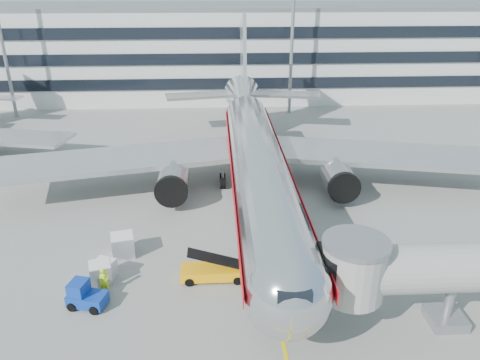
{
  "coord_description": "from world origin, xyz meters",
  "views": [
    {
      "loc": [
        -3.76,
        -30.88,
        20.25
      ],
      "look_at": [
        -1.8,
        6.23,
        4.0
      ],
      "focal_mm": 35.0,
      "sensor_mm": 36.0,
      "label": 1
    }
  ],
  "objects_px": {
    "baggage_tug": "(85,296)",
    "ramp_worker": "(104,281)",
    "cargo_container_right": "(104,271)",
    "main_jet": "(255,155)",
    "cargo_container_left": "(123,245)",
    "belt_loader": "(213,271)",
    "cargo_container_front": "(101,273)"
  },
  "relations": [
    {
      "from": "belt_loader",
      "to": "ramp_worker",
      "type": "xyz_separation_m",
      "value": [
        -7.51,
        -1.28,
        0.3
      ]
    },
    {
      "from": "main_jet",
      "to": "belt_loader",
      "type": "height_order",
      "value": "main_jet"
    },
    {
      "from": "baggage_tug",
      "to": "ramp_worker",
      "type": "bearing_deg",
      "value": 52.51
    },
    {
      "from": "cargo_container_right",
      "to": "ramp_worker",
      "type": "distance_m",
      "value": 1.65
    },
    {
      "from": "belt_loader",
      "to": "cargo_container_left",
      "type": "relative_size",
      "value": 2.44
    },
    {
      "from": "belt_loader",
      "to": "main_jet",
      "type": "bearing_deg",
      "value": 73.59
    },
    {
      "from": "main_jet",
      "to": "cargo_container_right",
      "type": "height_order",
      "value": "main_jet"
    },
    {
      "from": "main_jet",
      "to": "baggage_tug",
      "type": "xyz_separation_m",
      "value": [
        -12.71,
        -16.8,
        -3.42
      ]
    },
    {
      "from": "baggage_tug",
      "to": "cargo_container_right",
      "type": "bearing_deg",
      "value": 77.69
    },
    {
      "from": "baggage_tug",
      "to": "cargo_container_front",
      "type": "relative_size",
      "value": 1.52
    },
    {
      "from": "belt_loader",
      "to": "baggage_tug",
      "type": "relative_size",
      "value": 1.79
    },
    {
      "from": "cargo_container_right",
      "to": "cargo_container_left",
      "type": "bearing_deg",
      "value": 75.83
    },
    {
      "from": "main_jet",
      "to": "cargo_container_left",
      "type": "height_order",
      "value": "main_jet"
    },
    {
      "from": "cargo_container_left",
      "to": "cargo_container_right",
      "type": "xyz_separation_m",
      "value": [
        -0.8,
        -3.17,
        -0.14
      ]
    },
    {
      "from": "cargo_container_front",
      "to": "ramp_worker",
      "type": "bearing_deg",
      "value": -66.55
    },
    {
      "from": "cargo_container_right",
      "to": "cargo_container_front",
      "type": "bearing_deg",
      "value": -118.2
    },
    {
      "from": "ramp_worker",
      "to": "cargo_container_left",
      "type": "bearing_deg",
      "value": 60.39
    },
    {
      "from": "main_jet",
      "to": "baggage_tug",
      "type": "distance_m",
      "value": 21.34
    },
    {
      "from": "main_jet",
      "to": "ramp_worker",
      "type": "height_order",
      "value": "main_jet"
    },
    {
      "from": "belt_loader",
      "to": "cargo_container_front",
      "type": "height_order",
      "value": "belt_loader"
    },
    {
      "from": "main_jet",
      "to": "belt_loader",
      "type": "distance_m",
      "value": 15.22
    },
    {
      "from": "main_jet",
      "to": "ramp_worker",
      "type": "xyz_separation_m",
      "value": [
        -11.69,
        -15.47,
        -3.26
      ]
    },
    {
      "from": "cargo_container_front",
      "to": "cargo_container_left",
      "type": "bearing_deg",
      "value": 74.46
    },
    {
      "from": "cargo_container_left",
      "to": "cargo_container_right",
      "type": "bearing_deg",
      "value": -104.17
    },
    {
      "from": "cargo_container_left",
      "to": "cargo_container_front",
      "type": "relative_size",
      "value": 1.12
    },
    {
      "from": "belt_loader",
      "to": "cargo_container_left",
      "type": "height_order",
      "value": "belt_loader"
    },
    {
      "from": "baggage_tug",
      "to": "cargo_container_left",
      "type": "distance_m",
      "value": 6.26
    },
    {
      "from": "baggage_tug",
      "to": "cargo_container_left",
      "type": "bearing_deg",
      "value": 76.72
    },
    {
      "from": "baggage_tug",
      "to": "ramp_worker",
      "type": "relative_size",
      "value": 1.42
    },
    {
      "from": "baggage_tug",
      "to": "ramp_worker",
      "type": "xyz_separation_m",
      "value": [
        1.02,
        1.33,
        0.17
      ]
    },
    {
      "from": "cargo_container_left",
      "to": "ramp_worker",
      "type": "height_order",
      "value": "ramp_worker"
    },
    {
      "from": "main_jet",
      "to": "cargo_container_left",
      "type": "xyz_separation_m",
      "value": [
        -11.27,
        -10.71,
        -3.33
      ]
    }
  ]
}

